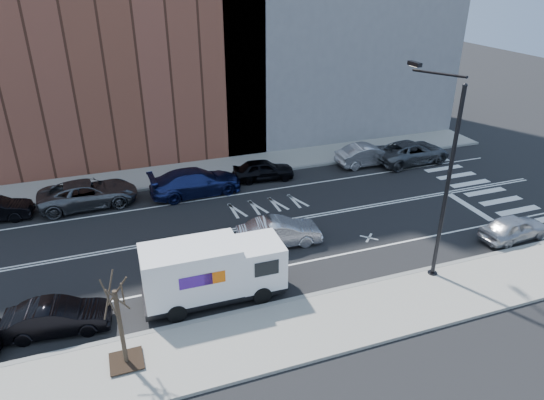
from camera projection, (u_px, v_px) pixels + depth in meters
ground at (244, 228)px, 26.94m from camera, size 120.00×120.00×0.00m
sidewalk_near at (307, 327)px, 19.47m from camera, size 44.00×3.60×0.15m
sidewalk_far at (208, 170)px, 34.35m from camera, size 44.00×3.60×0.15m
curb_near at (291, 301)px, 20.99m from camera, size 44.00×0.25×0.17m
curb_far at (214, 179)px, 32.83m from camera, size 44.00×0.25×0.17m
crosswalk at (477, 188)px, 31.80m from camera, size 3.00×14.00×0.01m
road_markings at (244, 228)px, 26.94m from camera, size 40.00×8.60×0.01m
bldg_brick at (61, 0)px, 32.88m from camera, size 26.00×10.00×22.00m
streetlight at (442, 173)px, 21.00m from camera, size 0.44×4.02×9.34m
street_tree at (122, 335)px, 17.08m from camera, size 1.20×1.20×3.75m
fedex_van at (212, 271)px, 20.63m from camera, size 6.15×2.27×2.79m
far_parked_c at (88, 194)px, 29.12m from camera, size 5.80×2.84×1.59m
far_parked_d at (196, 182)px, 30.59m from camera, size 5.86×2.63×1.67m
far_parked_e at (263, 170)px, 32.72m from camera, size 4.30×2.13×1.41m
far_parked_f at (368, 155)px, 35.09m from camera, size 4.70×1.69×1.54m
far_parked_g at (411, 152)px, 35.50m from camera, size 5.94×3.00×1.61m
driving_sedan at (279, 232)px, 25.07m from camera, size 4.46×1.87×1.43m
near_parked_rear_a at (57, 317)px, 19.12m from camera, size 4.16×1.84×1.33m
near_parked_front at (514, 228)px, 25.60m from camera, size 4.04×1.91×1.34m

